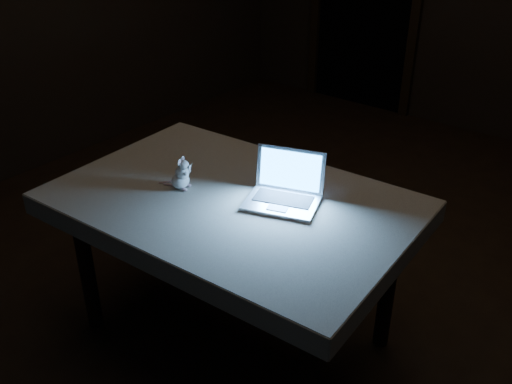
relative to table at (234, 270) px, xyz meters
The scene contains 5 objects.
floor 0.69m from the table, 91.97° to the left, with size 5.00×5.00×0.00m, color black.
table is the anchor object (origin of this frame).
tablecloth 0.33m from the table, 167.63° to the left, with size 1.44×0.96×0.09m, color beige, non-canonical shape.
laptop 0.51m from the table, 21.55° to the left, with size 0.28×0.25×0.19m, color silver, non-canonical shape.
plush_mouse 0.50m from the table, 162.01° to the right, with size 0.10×0.10×0.14m, color white, non-canonical shape.
Camera 1 is at (1.35, -2.11, 1.88)m, focal length 40.00 mm.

